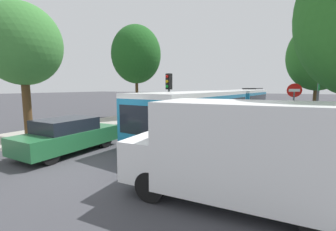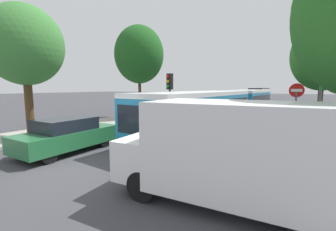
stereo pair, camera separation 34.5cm
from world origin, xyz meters
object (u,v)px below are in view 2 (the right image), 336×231
articulated_bus (224,107)px  tree_left_near (25,48)px  queued_car_navy (151,118)px  queued_car_graphite (243,99)px  queued_car_tan (197,109)px  queued_car_silver (216,104)px  city_bus_rear (260,93)px  direction_sign_post (321,89)px  tree_left_mid (139,55)px  no_entry_sign (296,102)px  tree_right_mid (323,57)px  white_van (233,150)px  traffic_light (170,89)px  queued_car_green (67,135)px  queued_car_red (235,102)px

articulated_bus → tree_left_near: 11.26m
queued_car_navy → queued_car_graphite: bearing=-0.3°
queued_car_tan → queued_car_silver: 6.21m
city_bus_rear → queued_car_graphite: city_bus_rear is taller
queued_car_silver → direction_sign_post: size_ratio=1.14×
articulated_bus → tree_left_mid: size_ratio=2.12×
queued_car_tan → no_entry_sign: bearing=-123.4°
queued_car_graphite → tree_right_mid: 20.76m
queued_car_navy → queued_car_tan: (0.34, 6.45, 0.07)m
tree_left_near → white_van: bearing=-5.2°
traffic_light → tree_left_near: (-4.71, -5.30, 1.95)m
queued_car_green → white_van: bearing=-96.0°
no_entry_sign → tree_left_near: size_ratio=0.44×
white_van → no_entry_sign: no_entry_sign is taller
queued_car_silver → queued_car_red: (0.37, 6.37, -0.03)m
tree_left_mid → tree_left_near: bearing=-86.4°
articulated_bus → queued_car_navy: 4.71m
city_bus_rear → queued_car_red: (0.14, -20.76, -0.73)m
queued_car_graphite → traffic_light: traffic_light is taller
queued_car_silver → queued_car_graphite: bearing=-0.7°
queued_car_green → traffic_light: 6.02m
traffic_light → no_entry_sign: traffic_light is taller
queued_car_navy → tree_left_near: size_ratio=0.60×
queued_car_tan → tree_right_mid: 9.63m
queued_car_red → direction_sign_post: bearing=-155.5°
tree_left_near → queued_car_red: bearing=82.2°
city_bus_rear → tree_right_mid: (8.99, -32.77, 3.21)m
queued_car_tan → queued_car_green: bearing=178.2°
white_van → tree_left_mid: 15.26m
queued_car_red → tree_right_mid: 15.43m
articulated_bus → traffic_light: size_ratio=4.79×
city_bus_rear → tree_right_mid: 34.13m
city_bus_rear → direction_sign_post: 40.15m
no_entry_sign → direction_sign_post: direction_sign_post is taller
city_bus_rear → queued_car_tan: size_ratio=2.68×
queued_car_silver → white_van: (6.98, -19.26, 0.52)m
queued_car_tan → traffic_light: (1.25, -6.84, 1.75)m
articulated_bus → tree_left_mid: (-7.56, 1.00, 3.91)m
traffic_light → tree_left_mid: (-5.29, 3.99, 2.80)m
city_bus_rear → tree_left_mid: (-3.85, -36.18, 3.88)m
white_van → tree_right_mid: tree_right_mid is taller
articulated_bus → white_van: (3.04, -9.20, -0.14)m
tree_left_mid → queued_car_navy: bearing=-44.2°
articulated_bus → queued_car_red: 16.83m
queued_car_silver → queued_car_graphite: (0.07, 12.57, -0.02)m
city_bus_rear → queued_car_green: (-0.12, -45.70, -0.71)m
queued_car_silver → tree_left_near: (-3.04, -18.34, 3.73)m
queued_car_silver → queued_car_tan: bearing=-176.5°
articulated_bus → queued_car_graphite: size_ratio=4.09×
queued_car_tan → city_bus_rear: bearing=-0.0°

